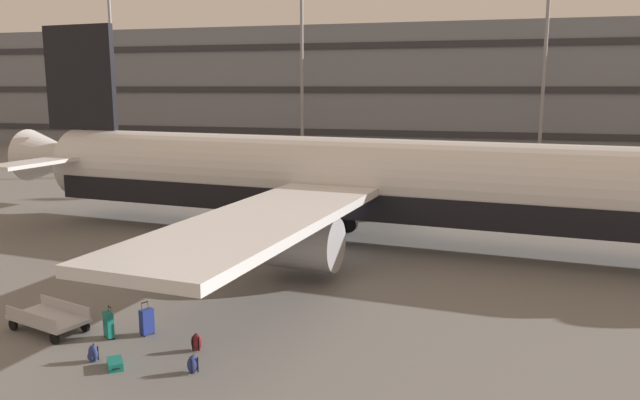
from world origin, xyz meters
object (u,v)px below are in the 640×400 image
object	(u,v)px
backpack_silver	(197,342)
airliner	(358,182)
backpack_red	(93,354)
backpack_scuffed	(193,364)
suitcase_teal	(115,364)
baggage_cart	(48,318)
suitcase_large	(147,321)
suitcase_purple	(109,324)

from	to	relation	value
backpack_silver	airliner	bearing A→B (deg)	82.55
backpack_red	backpack_silver	bearing A→B (deg)	30.61
backpack_red	backpack_scuffed	size ratio (longest dim) A/B	0.98
airliner	suitcase_teal	size ratio (longest dim) A/B	56.61
backpack_silver	backpack_scuffed	size ratio (longest dim) A/B	1.03
suitcase_teal	baggage_cart	size ratio (longest dim) A/B	0.22
backpack_silver	suitcase_teal	bearing A→B (deg)	-135.05
suitcase_large	backpack_red	world-z (taller)	suitcase_large
baggage_cart	backpack_red	bearing A→B (deg)	-30.36
suitcase_large	backpack_scuffed	bearing A→B (deg)	-38.18
airliner	baggage_cart	xyz separation A→B (m)	(-7.07, -14.15, -2.59)
suitcase_large	backpack_scuffed	distance (m)	3.30
backpack_silver	backpack_scuffed	distance (m)	1.46
baggage_cart	backpack_silver	bearing A→B (deg)	-1.33
suitcase_purple	suitcase_teal	size ratio (longest dim) A/B	1.34
suitcase_large	suitcase_teal	size ratio (longest dim) A/B	1.40
suitcase_teal	backpack_red	distance (m)	0.86
suitcase_large	backpack_silver	size ratio (longest dim) A/B	1.86
suitcase_teal	backpack_red	xyz separation A→B (m)	(-0.83, 0.18, 0.12)
backpack_red	backpack_scuffed	distance (m)	3.04
airliner	baggage_cart	world-z (taller)	airliner
airliner	backpack_silver	world-z (taller)	airliner
backpack_silver	baggage_cart	size ratio (longest dim) A/B	0.17
backpack_silver	backpack_scuffed	bearing A→B (deg)	-67.85
backpack_scuffed	backpack_red	bearing A→B (deg)	-177.77
backpack_red	baggage_cart	distance (m)	3.16
backpack_silver	suitcase_large	bearing A→B (deg)	161.52
suitcase_purple	backpack_silver	distance (m)	3.05
suitcase_purple	backpack_scuffed	xyz separation A→B (m)	(3.59, -1.49, -0.20)
airliner	backpack_silver	size ratio (longest dim) A/B	74.99
backpack_silver	baggage_cart	world-z (taller)	baggage_cart
suitcase_teal	backpack_scuffed	xyz separation A→B (m)	(2.21, 0.30, 0.12)
suitcase_teal	suitcase_purple	bearing A→B (deg)	127.59
airliner	suitcase_purple	xyz separation A→B (m)	(-4.90, -14.13, -2.57)
suitcase_teal	backpack_scuffed	size ratio (longest dim) A/B	1.37
suitcase_purple	backpack_red	xyz separation A→B (m)	(0.55, -1.61, -0.20)
suitcase_teal	baggage_cart	world-z (taller)	baggage_cart
suitcase_teal	backpack_silver	size ratio (longest dim) A/B	1.32
airliner	backpack_scuffed	world-z (taller)	airliner
backpack_red	backpack_silver	distance (m)	2.89
airliner	backpack_scuffed	xyz separation A→B (m)	(-1.31, -15.62, -2.77)
suitcase_purple	backpack_scuffed	size ratio (longest dim) A/B	1.84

